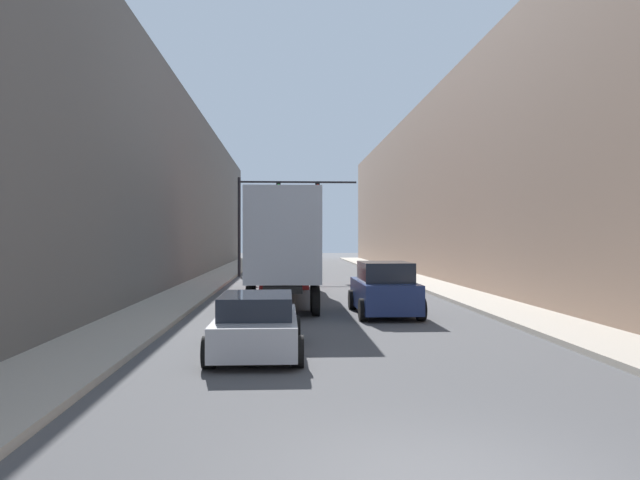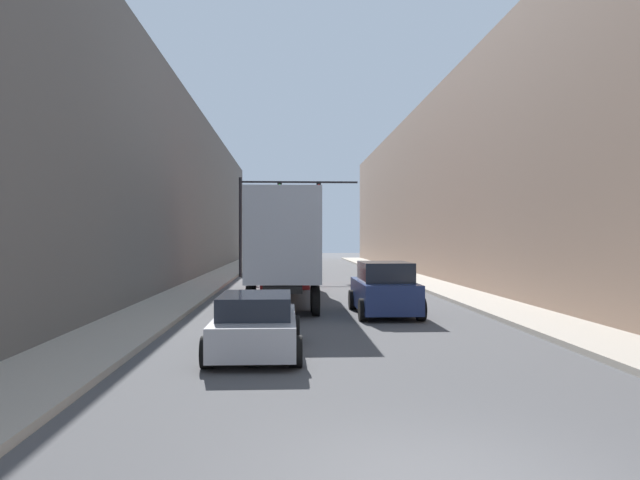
# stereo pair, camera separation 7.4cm
# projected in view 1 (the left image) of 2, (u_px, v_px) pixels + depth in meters

# --- Properties ---
(sidewalk_right) EXTENTS (2.29, 80.00, 0.15)m
(sidewalk_right) POSITION_uv_depth(u_px,v_px,m) (417.00, 280.00, 36.72)
(sidewalk_right) COLOR #B2A899
(sidewalk_right) RESTS_ON ground
(sidewalk_left) EXTENTS (2.29, 80.00, 0.15)m
(sidewalk_left) POSITION_uv_depth(u_px,v_px,m) (210.00, 281.00, 36.07)
(sidewalk_left) COLOR #B2A899
(sidewalk_left) RESTS_ON ground
(building_right) EXTENTS (6.00, 80.00, 11.57)m
(building_right) POSITION_uv_depth(u_px,v_px,m) (486.00, 184.00, 36.93)
(building_right) COLOR #997A66
(building_right) RESTS_ON ground
(building_left) EXTENTS (6.00, 80.00, 10.78)m
(building_left) POSITION_uv_depth(u_px,v_px,m) (137.00, 189.00, 35.83)
(building_left) COLOR #66605B
(building_left) RESTS_ON ground
(semi_truck) EXTENTS (2.47, 14.01, 4.23)m
(semi_truck) POSITION_uv_depth(u_px,v_px,m) (284.00, 242.00, 26.19)
(semi_truck) COLOR #B2B7C1
(semi_truck) RESTS_ON ground
(sedan_car) EXTENTS (2.00, 4.42, 1.34)m
(sedan_car) POSITION_uv_depth(u_px,v_px,m) (257.00, 324.00, 13.88)
(sedan_car) COLOR #B7B7BC
(sedan_car) RESTS_ON ground
(suv_car) EXTENTS (2.06, 4.49, 1.77)m
(suv_car) POSITION_uv_depth(u_px,v_px,m) (384.00, 290.00, 20.87)
(suv_car) COLOR navy
(suv_car) RESTS_ON ground
(traffic_signal_gantry) EXTENTS (7.93, 0.35, 6.60)m
(traffic_signal_gantry) POSITION_uv_depth(u_px,v_px,m) (268.00, 207.00, 41.48)
(traffic_signal_gantry) COLOR black
(traffic_signal_gantry) RESTS_ON ground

